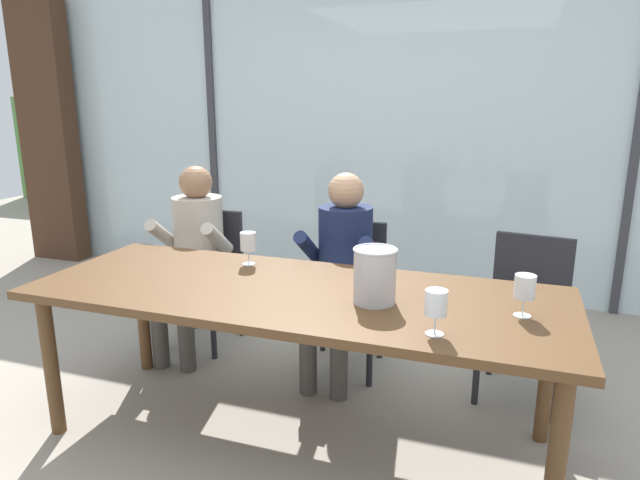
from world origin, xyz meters
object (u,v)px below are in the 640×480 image
(chair_near_curtain, at_px, (208,266))
(wine_glass_by_left_taster, at_px, (436,305))
(dining_table, at_px, (295,304))
(chair_left_of_center, at_px, (348,283))
(chair_center, at_px, (527,304))
(ice_bucket_primary, at_px, (375,275))
(wine_glass_center_pour, at_px, (525,287))
(person_navy_polo, at_px, (342,262))
(wine_glass_near_bucket, at_px, (248,242))
(person_beige_jumper, at_px, (194,247))

(chair_near_curtain, height_order, wine_glass_by_left_taster, wine_glass_by_left_taster)
(dining_table, bearing_deg, chair_left_of_center, 89.58)
(chair_center, bearing_deg, ice_bucket_primary, -117.77)
(wine_glass_by_left_taster, xyz_separation_m, wine_glass_center_pour, (0.31, 0.30, 0.00))
(person_navy_polo, height_order, wine_glass_by_left_taster, person_navy_polo)
(person_navy_polo, bearing_deg, wine_glass_near_bucket, -130.06)
(dining_table, distance_m, chair_left_of_center, 0.88)
(chair_near_curtain, relative_size, person_navy_polo, 0.73)
(person_beige_jumper, height_order, wine_glass_by_left_taster, person_beige_jumper)
(chair_center, bearing_deg, wine_glass_center_pour, -84.80)
(chair_near_curtain, distance_m, chair_center, 2.03)
(chair_center, xyz_separation_m, ice_bucket_primary, (-0.65, -0.89, 0.37))
(chair_near_curtain, height_order, person_navy_polo, person_navy_polo)
(chair_near_curtain, relative_size, person_beige_jumper, 0.73)
(dining_table, relative_size, chair_left_of_center, 2.80)
(chair_left_of_center, xyz_separation_m, ice_bucket_primary, (0.38, -0.90, 0.37))
(chair_center, xyz_separation_m, wine_glass_near_bucket, (-1.42, -0.56, 0.37))
(chair_left_of_center, distance_m, ice_bucket_primary, 1.05)
(wine_glass_center_pour, bearing_deg, chair_left_of_center, 138.74)
(dining_table, bearing_deg, wine_glass_by_left_taster, -23.70)
(person_navy_polo, xyz_separation_m, wine_glass_center_pour, (0.99, -0.73, 0.20))
(chair_near_curtain, relative_size, wine_glass_center_pour, 5.07)
(dining_table, height_order, person_navy_polo, person_navy_polo)
(ice_bucket_primary, bearing_deg, person_navy_polo, 116.31)
(person_navy_polo, xyz_separation_m, wine_glass_near_bucket, (-0.38, -0.44, 0.20))
(chair_center, distance_m, person_beige_jumper, 2.04)
(chair_near_curtain, height_order, ice_bucket_primary, ice_bucket_primary)
(person_beige_jumper, relative_size, wine_glass_near_bucket, 6.90)
(chair_left_of_center, bearing_deg, wine_glass_near_bucket, -127.88)
(person_beige_jumper, bearing_deg, dining_table, -40.73)
(person_beige_jumper, distance_m, person_navy_polo, 0.99)
(dining_table, height_order, wine_glass_by_left_taster, wine_glass_by_left_taster)
(dining_table, height_order, chair_left_of_center, chair_left_of_center)
(dining_table, bearing_deg, chair_near_curtain, 138.05)
(chair_near_curtain, height_order, chair_center, same)
(person_beige_jumper, distance_m, ice_bucket_primary, 1.59)
(person_beige_jumper, height_order, ice_bucket_primary, person_beige_jumper)
(chair_near_curtain, distance_m, person_beige_jumper, 0.24)
(wine_glass_by_left_taster, distance_m, wine_glass_center_pour, 0.43)
(ice_bucket_primary, bearing_deg, person_beige_jumper, 150.67)
(dining_table, relative_size, person_beige_jumper, 2.06)
(chair_near_curtain, relative_size, chair_center, 1.00)
(wine_glass_by_left_taster, bearing_deg, ice_bucket_primary, 138.92)
(chair_left_of_center, distance_m, person_navy_polo, 0.22)
(chair_near_curtain, distance_m, chair_left_of_center, 1.00)
(person_navy_polo, height_order, wine_glass_near_bucket, person_navy_polo)
(chair_near_curtain, distance_m, ice_bucket_primary, 1.71)
(wine_glass_near_bucket, bearing_deg, person_beige_jumper, 144.18)
(chair_near_curtain, xyz_separation_m, wine_glass_by_left_taster, (1.67, -1.19, 0.37))
(person_beige_jumper, bearing_deg, wine_glass_near_bucket, -40.14)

